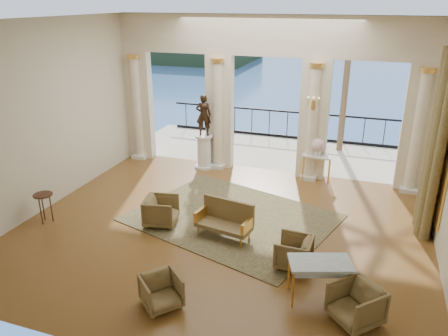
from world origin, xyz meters
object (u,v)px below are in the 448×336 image
at_px(settee, 225,219).
at_px(statue, 204,115).
at_px(armchair_d, 161,210).
at_px(game_table, 320,266).
at_px(side_table, 43,198).
at_px(pedestal, 204,152).
at_px(console_table, 317,160).
at_px(armchair_b, 356,303).
at_px(armchair_c, 294,251).
at_px(armchair_a, 161,290).

height_order(settee, statue, statue).
bearing_deg(armchair_d, game_table, -123.42).
height_order(settee, game_table, settee).
bearing_deg(side_table, statue, 63.65).
distance_m(game_table, statue, 6.75).
xyz_separation_m(pedestal, side_table, (-2.21, -4.47, 0.10)).
relative_size(settee, console_table, 1.54).
relative_size(armchair_b, side_table, 1.03).
relative_size(armchair_d, side_table, 1.03).
distance_m(console_table, side_table, 7.20).
relative_size(armchair_c, armchair_d, 0.94).
xyz_separation_m(game_table, console_table, (-0.77, 5.26, -0.01)).
bearing_deg(pedestal, armchair_c, -50.82).
height_order(armchair_c, game_table, game_table).
height_order(armchair_c, side_table, side_table).
xyz_separation_m(armchair_c, pedestal, (-3.58, 4.40, 0.16)).
relative_size(armchair_a, armchair_c, 0.92).
height_order(statue, side_table, statue).
xyz_separation_m(armchair_c, settee, (-1.63, 0.68, 0.06)).
xyz_separation_m(armchair_d, console_table, (3.01, 3.74, 0.28)).
height_order(armchair_b, armchair_c, armchair_b).
distance_m(armchair_b, game_table, 0.82).
bearing_deg(armchair_c, game_table, 37.47).
relative_size(armchair_c, statue, 0.55).
distance_m(armchair_d, game_table, 4.09).
bearing_deg(statue, pedestal, -77.76).
distance_m(armchair_b, statue, 7.52).
bearing_deg(settee, armchair_d, -171.16).
bearing_deg(side_table, armchair_c, 0.74).
xyz_separation_m(armchair_b, side_table, (-7.03, 1.16, 0.24)).
bearing_deg(statue, console_table, 166.52).
xyz_separation_m(settee, console_table, (1.44, 3.76, 0.24)).
xyz_separation_m(armchair_d, statue, (-0.38, 3.69, 1.30)).
xyz_separation_m(settee, statue, (-1.96, 3.71, 1.26)).
relative_size(game_table, statue, 0.96).
xyz_separation_m(armchair_c, armchair_d, (-3.20, 0.71, 0.02)).
height_order(armchair_a, game_table, game_table).
distance_m(settee, side_table, 4.24).
height_order(armchair_c, armchair_d, armchair_d).
height_order(armchair_c, statue, statue).
height_order(armchair_d, game_table, armchair_d).
distance_m(pedestal, console_table, 3.40).
xyz_separation_m(armchair_b, settee, (-2.86, 1.92, 0.04)).
distance_m(armchair_a, armchair_d, 2.92).
height_order(settee, pedestal, pedestal).
height_order(game_table, console_table, console_table).
bearing_deg(console_table, armchair_c, -81.69).
distance_m(armchair_a, statue, 6.66).
xyz_separation_m(console_table, side_table, (-5.61, -4.52, -0.04)).
height_order(game_table, statue, statue).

